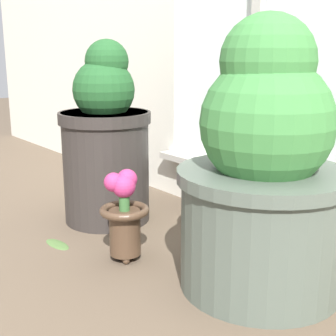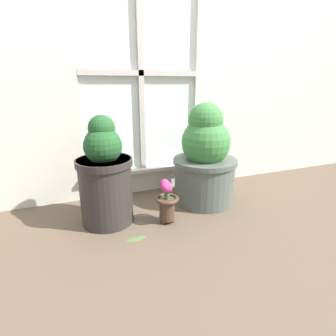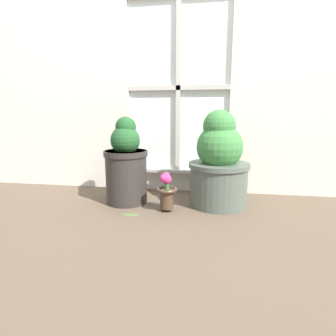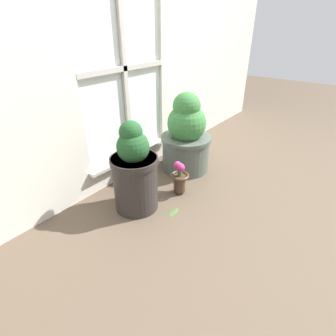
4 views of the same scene
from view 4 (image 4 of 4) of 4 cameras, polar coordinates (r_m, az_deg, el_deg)
ground_plane at (r=1.92m, az=4.93°, el=-6.13°), size 10.00×10.00×0.00m
potted_plant_left at (r=1.69m, az=-7.26°, el=-0.83°), size 0.31×0.31×0.61m
potted_plant_right at (r=2.15m, az=3.96°, el=6.65°), size 0.41×0.41×0.65m
flower_vase at (r=1.88m, az=2.54°, el=-1.92°), size 0.14×0.14×0.26m
fallen_leaf at (r=1.77m, az=1.17°, el=-9.49°), size 0.11×0.05×0.01m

